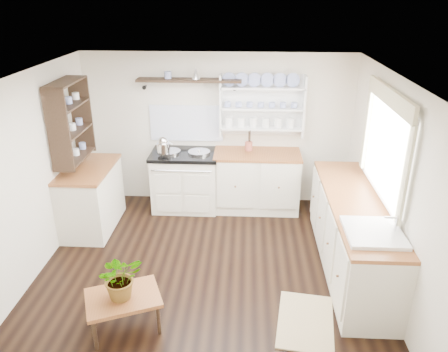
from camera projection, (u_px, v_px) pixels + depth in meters
The scene contains 19 objects.
floor at pixel (208, 266), 5.32m from camera, with size 4.00×3.80×0.01m, color black.
wall_back at pixel (218, 130), 6.61m from camera, with size 4.00×0.02×2.30m, color beige.
wall_right at pixel (389, 184), 4.76m from camera, with size 0.02×3.80×2.30m, color beige.
wall_left at pixel (32, 176), 4.97m from camera, with size 0.02×3.80×2.30m, color beige.
ceiling at pixel (205, 76), 4.41m from camera, with size 4.00×3.80×0.01m, color white.
window at pixel (386, 144), 4.74m from camera, with size 0.08×1.55×1.22m.
aga_cooker at pixel (185, 180), 6.60m from camera, with size 0.99×0.69×0.92m.
back_cabinets at pixel (257, 180), 6.57m from camera, with size 1.27×0.63×0.90m.
right_cabinets at pixel (352, 234), 5.14m from camera, with size 0.62×2.43×0.90m.
belfast_sink at pixel (372, 243), 4.32m from camera, with size 0.55×0.60×0.45m.
left_cabinets at pixel (91, 197), 6.05m from camera, with size 0.62×1.13×0.90m.
plate_rack at pixel (262, 105), 6.38m from camera, with size 1.20×0.22×0.90m.
high_shelf at pixel (189, 81), 6.22m from camera, with size 1.50×0.29×0.16m.
left_shelving at pixel (70, 121), 5.63m from camera, with size 0.28×0.80×1.05m, color black.
kettle at pixel (163, 145), 6.27m from camera, with size 0.19×0.19×0.23m, color silver, non-canonical shape.
utensil_crock at pixel (249, 146), 6.45m from camera, with size 0.11×0.11×0.13m, color #984838.
center_table at pixel (123, 300), 4.24m from camera, with size 0.84×0.73×0.38m.
potted_plant at pixel (121, 277), 4.13m from camera, with size 0.41×0.36×0.46m, color #3F7233.
floor_rug at pixel (306, 321), 4.43m from camera, with size 0.55×0.85×0.02m, color tan.
Camera 1 is at (0.44, -4.43, 3.12)m, focal length 35.00 mm.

